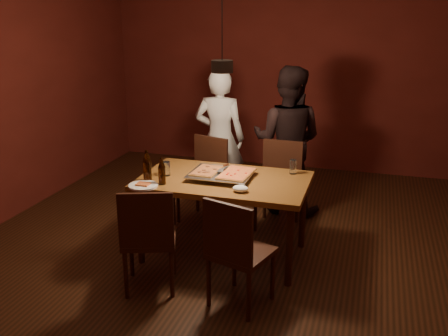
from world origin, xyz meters
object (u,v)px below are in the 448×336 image
(dining_table, at_px, (224,186))
(plate_slice, at_px, (143,185))
(chair_near_left, at_px, (148,231))
(diner_dark, at_px, (287,141))
(beer_bottle_b, at_px, (162,171))
(chair_far_left, at_px, (206,171))
(chair_far_right, at_px, (280,176))
(diner_white, at_px, (220,138))
(pizza_tray, at_px, (221,175))
(beer_bottle_a, at_px, (147,166))
(pendant_lamp, at_px, (222,65))
(chair_near_right, at_px, (235,244))

(dining_table, distance_m, plate_slice, 0.73)
(dining_table, xyz_separation_m, chair_near_left, (-0.38, -0.79, -0.14))
(diner_dark, bearing_deg, beer_bottle_b, 65.77)
(dining_table, height_order, diner_dark, diner_dark)
(chair_far_left, bearing_deg, chair_far_right, -159.69)
(diner_dark, bearing_deg, chair_far_right, 94.40)
(chair_far_right, distance_m, diner_white, 0.91)
(pizza_tray, bearing_deg, beer_bottle_a, -151.39)
(chair_far_right, bearing_deg, pendant_lamp, 71.95)
(beer_bottle_b, relative_size, pendant_lamp, 0.22)
(diner_white, bearing_deg, diner_dark, 176.91)
(chair_far_left, xyz_separation_m, beer_bottle_a, (-0.19, -1.03, 0.35))
(dining_table, bearing_deg, chair_near_left, -115.91)
(chair_near_right, xyz_separation_m, beer_bottle_a, (-0.96, 0.56, 0.35))
(beer_bottle_b, bearing_deg, dining_table, 32.13)
(chair_far_left, relative_size, plate_slice, 2.05)
(beer_bottle_b, bearing_deg, chair_far_left, 88.48)
(diner_white, height_order, diner_dark, diner_dark)
(chair_near_right, bearing_deg, pendant_lamp, 131.47)
(chair_far_right, height_order, pendant_lamp, pendant_lamp)
(chair_far_left, distance_m, diner_white, 0.53)
(chair_near_right, height_order, diner_dark, diner_dark)
(chair_far_left, xyz_separation_m, diner_dark, (0.79, 0.47, 0.28))
(chair_far_left, relative_size, chair_near_right, 0.98)
(dining_table, height_order, chair_far_left, chair_far_left)
(diner_white, bearing_deg, dining_table, 105.37)
(diner_dark, height_order, pendant_lamp, pendant_lamp)
(beer_bottle_a, relative_size, diner_white, 0.18)
(beer_bottle_a, bearing_deg, chair_far_left, 79.77)
(chair_far_left, relative_size, beer_bottle_b, 2.18)
(diner_dark, bearing_deg, chair_near_right, 93.40)
(dining_table, distance_m, diner_dark, 1.30)
(diner_dark, bearing_deg, plate_slice, 63.69)
(chair_far_left, distance_m, chair_near_left, 1.56)
(dining_table, relative_size, chair_far_left, 2.90)
(diner_dark, bearing_deg, beer_bottle_a, 60.71)
(chair_near_left, bearing_deg, diner_dark, 49.96)
(beer_bottle_a, xyz_separation_m, diner_dark, (0.97, 1.50, -0.07))
(pizza_tray, distance_m, beer_bottle_b, 0.54)
(beer_bottle_b, distance_m, diner_white, 1.54)
(chair_far_left, height_order, diner_white, diner_white)
(chair_far_right, bearing_deg, chair_near_left, 68.30)
(pendant_lamp, bearing_deg, chair_near_right, -65.92)
(chair_far_right, height_order, diner_white, diner_white)
(chair_far_right, relative_size, chair_near_left, 0.90)
(chair_far_right, bearing_deg, beer_bottle_b, 56.68)
(chair_far_left, distance_m, pendant_lamp, 1.55)
(dining_table, distance_m, chair_near_left, 0.89)
(pizza_tray, relative_size, plate_slice, 2.18)
(beer_bottle_a, distance_m, diner_white, 1.51)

